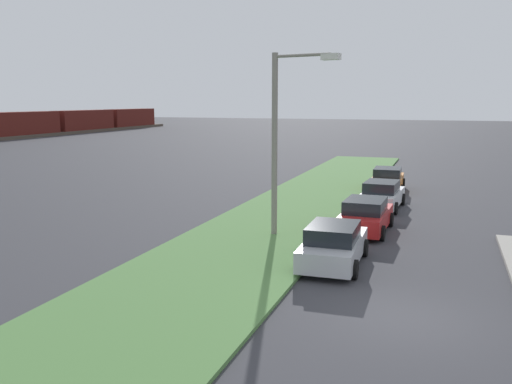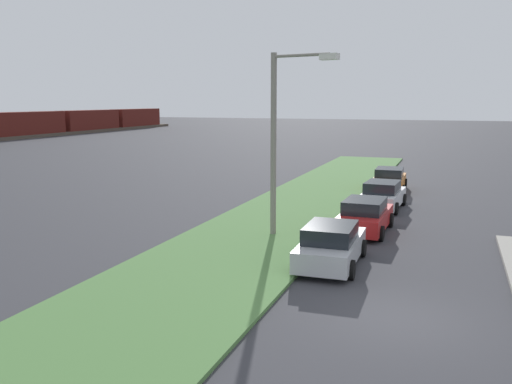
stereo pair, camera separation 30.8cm
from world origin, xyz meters
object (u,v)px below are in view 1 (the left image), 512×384
Objects in this scene: parked_car_red at (365,216)px; streetlight at (282,132)px; parked_car_silver at (334,245)px; parked_car_orange at (387,180)px; parked_car_white at (382,195)px.

streetlight reaches higher than parked_car_red.
parked_car_silver and parked_car_red have the same top height.
parked_car_red is 1.00× the size of parked_car_orange.
parked_car_red is at bearing -5.14° from parked_car_silver.
parked_car_orange is (16.65, -0.12, 0.00)m from parked_car_silver.
parked_car_white is 5.96m from parked_car_orange.
parked_car_white is (10.70, -0.43, 0.00)m from parked_car_silver.
parked_car_silver is at bearing 177.74° from parked_car_red.
parked_car_red is 0.58× the size of streetlight.
parked_car_orange is at bearing -1.64° from parked_car_silver.
streetlight reaches higher than parked_car_silver.
streetlight is at bearing 125.52° from parked_car_red.
parked_car_silver is at bearing -179.06° from parked_car_white.
parked_car_orange is at bearing -12.14° from streetlight.
parked_car_silver and parked_car_orange have the same top height.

